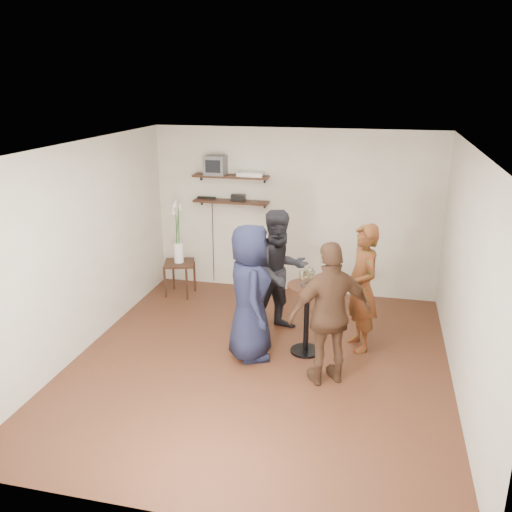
{
  "coord_description": "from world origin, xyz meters",
  "views": [
    {
      "loc": [
        1.3,
        -5.7,
        3.31
      ],
      "look_at": [
        -0.13,
        0.4,
        1.24
      ],
      "focal_mm": 38.0,
      "sensor_mm": 36.0,
      "label": 1
    }
  ],
  "objects": [
    {
      "name": "drinks_table",
      "position": [
        0.51,
        0.43,
        0.58
      ],
      "size": [
        0.5,
        0.5,
        0.91
      ],
      "color": "black",
      "rests_on": "room"
    },
    {
      "name": "power_strip",
      "position": [
        -1.42,
        2.42,
        1.48
      ],
      "size": [
        0.3,
        0.05,
        0.03
      ],
      "primitive_type": "cube",
      "color": "black",
      "rests_on": "shelf_lower"
    },
    {
      "name": "wine_glass_fl",
      "position": [
        0.44,
        0.39,
        1.04
      ],
      "size": [
        0.07,
        0.07,
        0.2
      ],
      "color": "silver",
      "rests_on": "drinks_table"
    },
    {
      "name": "person_brown",
      "position": [
        0.85,
        -0.19,
        0.83
      ],
      "size": [
        1.05,
        0.82,
        1.66
      ],
      "primitive_type": "imported",
      "rotation": [
        0.0,
        0.0,
        3.65
      ],
      "color": "#4B2F20",
      "rests_on": "room"
    },
    {
      "name": "radio",
      "position": [
        -0.88,
        2.38,
        1.52
      ],
      "size": [
        0.22,
        0.1,
        0.1
      ],
      "primitive_type": "cube",
      "color": "black",
      "rests_on": "shelf_lower"
    },
    {
      "name": "side_table",
      "position": [
        -1.73,
        1.88,
        0.45
      ],
      "size": [
        0.56,
        0.56,
        0.54
      ],
      "rotation": [
        0.0,
        0.0,
        0.29
      ],
      "color": "black",
      "rests_on": "room"
    },
    {
      "name": "crt_monitor",
      "position": [
        -1.24,
        2.38,
        2.02
      ],
      "size": [
        0.32,
        0.3,
        0.3
      ],
      "primitive_type": "cube",
      "color": "#59595B",
      "rests_on": "shelf_upper"
    },
    {
      "name": "shelf_upper",
      "position": [
        -1.0,
        2.38,
        1.85
      ],
      "size": [
        1.2,
        0.25,
        0.04
      ],
      "primitive_type": "cube",
      "color": "black",
      "rests_on": "room"
    },
    {
      "name": "dvd_deck",
      "position": [
        -0.68,
        2.38,
        1.9
      ],
      "size": [
        0.4,
        0.24,
        0.06
      ],
      "primitive_type": "cube",
      "color": "silver",
      "rests_on": "shelf_upper"
    },
    {
      "name": "person_dark",
      "position": [
        0.06,
        0.98,
        0.85
      ],
      "size": [
        1.04,
        1.02,
        1.69
      ],
      "primitive_type": "imported",
      "rotation": [
        0.0,
        0.0,
        0.68
      ],
      "color": "black",
      "rests_on": "room"
    },
    {
      "name": "vase_lilies",
      "position": [
        -1.73,
        1.88,
        0.87
      ],
      "size": [
        0.2,
        0.2,
        1.03
      ],
      "rotation": [
        0.0,
        0.0,
        0.29
      ],
      "color": "white",
      "rests_on": "side_table"
    },
    {
      "name": "wine_glass_bl",
      "position": [
        0.49,
        0.5,
        1.06
      ],
      "size": [
        0.07,
        0.07,
        0.22
      ],
      "color": "silver",
      "rests_on": "drinks_table"
    },
    {
      "name": "wine_glass_fr",
      "position": [
        0.56,
        0.4,
        1.04
      ],
      "size": [
        0.06,
        0.06,
        0.19
      ],
      "color": "silver",
      "rests_on": "drinks_table"
    },
    {
      "name": "person_plaid",
      "position": [
        1.15,
        0.72,
        0.82
      ],
      "size": [
        0.6,
        0.7,
        1.64
      ],
      "primitive_type": "imported",
      "rotation": [
        0.0,
        0.0,
        -1.15
      ],
      "color": "#AA131D",
      "rests_on": "room"
    },
    {
      "name": "person_navy",
      "position": [
        -0.15,
        0.18,
        0.85
      ],
      "size": [
        0.8,
        0.97,
        1.69
      ],
      "primitive_type": "imported",
      "rotation": [
        0.0,
        0.0,
        1.94
      ],
      "color": "#161932",
      "rests_on": "room"
    },
    {
      "name": "shelf_lower",
      "position": [
        -1.0,
        2.38,
        1.45
      ],
      "size": [
        1.2,
        0.25,
        0.04
      ],
      "primitive_type": "cube",
      "color": "black",
      "rests_on": "room"
    },
    {
      "name": "room",
      "position": [
        0.0,
        0.0,
        1.3
      ],
      "size": [
        4.58,
        5.08,
        2.68
      ],
      "color": "#462316",
      "rests_on": "ground"
    },
    {
      "name": "wine_glass_br",
      "position": [
        0.54,
        0.43,
        1.05
      ],
      "size": [
        0.07,
        0.07,
        0.21
      ],
      "color": "silver",
      "rests_on": "drinks_table"
    }
  ]
}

